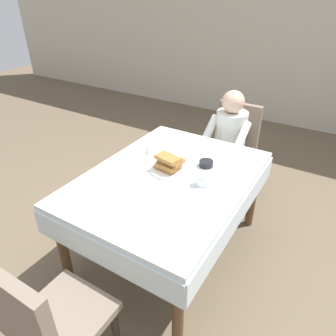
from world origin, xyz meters
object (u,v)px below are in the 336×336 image
Objects in this scene: fork_left_of_plate at (146,165)px; plate_breakfast at (169,170)px; syrup_pitcher at (149,150)px; breakfast_stack at (169,163)px; bowl_butter at (206,163)px; knife_right_of_plate at (190,179)px; dining_table_main at (169,186)px; spoon_near_edge at (152,191)px; cup_coffee at (202,180)px; chair_near_camera at (45,320)px; chair_diner at (233,143)px; diner_person at (229,137)px.

plate_breakfast is at bearing -82.92° from fork_left_of_plate.
breakfast_stack is at bearing -28.05° from syrup_pitcher.
bowl_butter reaches higher than knife_right_of_plate.
syrup_pitcher is 0.44× the size of fork_left_of_plate.
dining_table_main is 7.29× the size of breakfast_stack.
breakfast_stack is 0.30m from spoon_near_edge.
bowl_butter is at bearing -58.89° from fork_left_of_plate.
syrup_pitcher is at bearing 29.13° from fork_left_of_plate.
chair_near_camera is at bearing -102.28° from cup_coffee.
plate_breakfast is at bearing 91.65° from chair_near_camera.
dining_table_main is 0.34m from bowl_butter.
chair_near_camera reaches higher than fork_left_of_plate.
breakfast_stack is 1.39× the size of spoon_near_edge.
fork_left_of_plate is (-0.48, 0.03, -0.04)m from cup_coffee.
chair_near_camera is at bearing 88.31° from chair_diner.
chair_near_camera is at bearing 88.19° from diner_person.
fork_left_of_plate is at bearing 73.23° from diner_person.
chair_near_camera is at bearing -88.35° from plate_breakfast.
cup_coffee reaches higher than syrup_pitcher.
chair_near_camera reaches higher than syrup_pitcher.
bowl_butter is at bearing 57.17° from dining_table_main.
breakfast_stack is (0.00, -0.00, 0.06)m from plate_breakfast.
plate_breakfast is 1.40× the size of knife_right_of_plate.
chair_near_camera is 5.17× the size of fork_left_of_plate.
cup_coffee is at bearing -8.72° from breakfast_stack.
chair_diner is 1.07m from syrup_pitcher.
chair_near_camera is 1.24m from cup_coffee.
fork_left_of_plate is (-0.23, 0.04, 0.09)m from dining_table_main.
spoon_near_edge is (0.05, -0.29, -0.01)m from plate_breakfast.
breakfast_stack is at bearing -83.19° from fork_left_of_plate.
fork_left_of_plate is 0.36m from spoon_near_edge.
breakfast_stack is at bearing 83.80° from diner_person.
syrup_pitcher is at bearing 146.82° from dining_table_main.
dining_table_main is at bearing -33.18° from syrup_pitcher.
dining_table_main is 5.44× the size of plate_breakfast.
bowl_butter is (-0.08, 0.26, -0.02)m from cup_coffee.
breakfast_stack is at bearing 83.81° from knife_right_of_plate.
dining_table_main is 0.17m from breakfast_stack.
diner_person is 0.90m from syrup_pitcher.
knife_right_of_plate reaches higher than dining_table_main.
spoon_near_edge is at bearing 87.39° from diner_person.
spoon_near_edge is at bearing -80.76° from breakfast_stack.
breakfast_stack reaches higher than plate_breakfast.
breakfast_stack is at bearing 84.66° from chair_diner.
fork_left_of_plate is (-0.23, 1.21, 0.21)m from chair_near_camera.
syrup_pitcher is 0.53× the size of spoon_near_edge.
bowl_butter reaches higher than spoon_near_edge.
cup_coffee is 0.35m from spoon_near_edge.
plate_breakfast is 2.55× the size of bowl_butter.
syrup_pitcher is (-0.57, 0.19, -0.01)m from cup_coffee.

